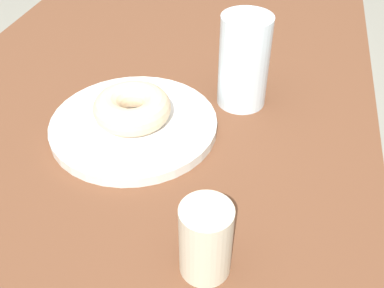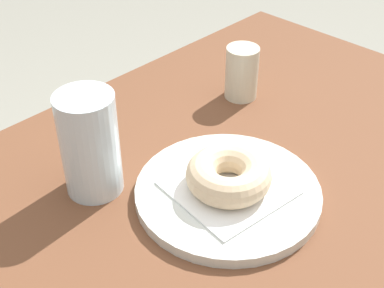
% 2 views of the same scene
% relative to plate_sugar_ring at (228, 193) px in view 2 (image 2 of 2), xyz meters
% --- Properties ---
extents(table, '(1.18, 0.70, 0.76)m').
position_rel_plate_sugar_ring_xyz_m(table, '(-0.08, -0.01, -0.11)').
color(table, brown).
rests_on(table, ground_plane).
extents(plate_sugar_ring, '(0.24, 0.24, 0.01)m').
position_rel_plate_sugar_ring_xyz_m(plate_sugar_ring, '(0.00, 0.00, 0.00)').
color(plate_sugar_ring, silver).
rests_on(plate_sugar_ring, table).
extents(napkin_sugar_ring, '(0.15, 0.15, 0.00)m').
position_rel_plate_sugar_ring_xyz_m(napkin_sugar_ring, '(0.00, 0.00, 0.01)').
color(napkin_sugar_ring, white).
rests_on(napkin_sugar_ring, plate_sugar_ring).
extents(donut_sugar_ring, '(0.11, 0.11, 0.04)m').
position_rel_plate_sugar_ring_xyz_m(donut_sugar_ring, '(0.00, 0.00, 0.03)').
color(donut_sugar_ring, beige).
rests_on(donut_sugar_ring, napkin_sugar_ring).
extents(water_glass, '(0.07, 0.07, 0.14)m').
position_rel_plate_sugar_ring_xyz_m(water_glass, '(-0.11, 0.14, 0.06)').
color(water_glass, silver).
rests_on(water_glass, table).
extents(sugar_jar, '(0.05, 0.05, 0.09)m').
position_rel_plate_sugar_ring_xyz_m(sugar_jar, '(0.20, 0.15, 0.04)').
color(sugar_jar, beige).
rests_on(sugar_jar, table).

